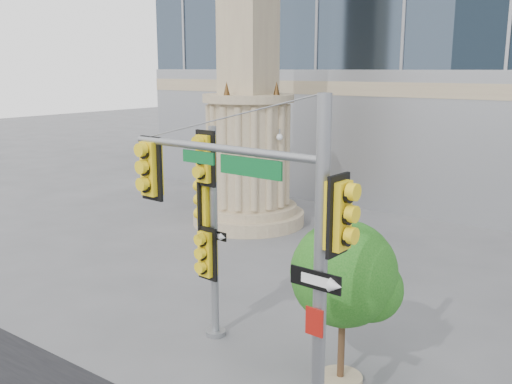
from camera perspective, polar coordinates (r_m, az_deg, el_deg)
The scene contains 5 objects.
ground at distance 12.72m, azimuth -3.77°, elevation -16.20°, with size 120.00×120.00×0.00m, color #545456.
monument at distance 21.97m, azimuth -0.78°, elevation 10.86°, with size 4.40×4.40×16.60m.
main_signal_pole at distance 9.04m, azimuth 0.99°, elevation -3.86°, with size 4.44×0.60×5.73m.
secondary_signal_pole at distance 12.64m, azimuth -4.76°, elevation -2.49°, with size 0.83×0.65×4.85m.
street_tree at distance 11.10m, azimuth 8.98°, elevation -8.49°, with size 2.10×2.05×3.27m.
Camera 1 is at (7.27, -8.50, 6.06)m, focal length 40.00 mm.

